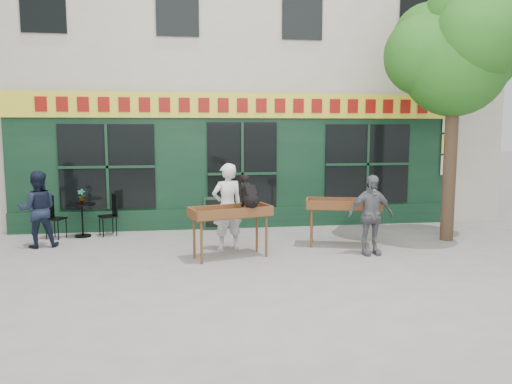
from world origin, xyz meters
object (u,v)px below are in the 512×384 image
book_cart_right (343,207)px  bistro_table (82,213)px  woman (227,207)px  dog (249,191)px  man_right (370,215)px  book_cart_center (230,215)px  man_left (38,209)px

book_cart_right → bistro_table: book_cart_right is taller
book_cart_right → woman: bearing=-165.3°
dog → book_cart_right: dog is taller
book_cart_right → man_right: (0.30, -0.75, -0.04)m
dog → woman: bearing=100.5°
book_cart_center → woman: bearing=73.9°
book_cart_right → bistro_table: size_ratio=2.12×
dog → woman: size_ratio=0.34×
book_cart_center → dog: (0.35, -0.05, 0.47)m
woman → bistro_table: size_ratio=2.32×
man_right → bistro_table: size_ratio=2.06×
man_right → bistro_table: (-5.86, 2.48, -0.24)m
dog → book_cart_right: 2.22m
bistro_table → man_left: man_left is taller
man_right → bistro_table: 6.37m
book_cart_center → man_right: size_ratio=1.03×
bistro_table → man_left: 1.17m
man_left → woman: bearing=155.1°
woman → man_left: (-3.85, 0.79, -0.09)m
book_cart_center → man_left: man_left is taller
book_cart_center → man_left: 4.11m
book_cart_center → man_right: 2.72m
dog → man_left: (-4.20, 1.49, -0.50)m
book_cart_center → dog: size_ratio=2.69×
book_cart_center → dog: 0.59m
book_cart_center → man_right: man_right is taller
book_cart_right → man_right: bearing=-52.4°
woman → bistro_table: woman is taller
book_cart_right → man_right: size_ratio=1.03×
man_right → bistro_table: man_right is taller
dog → man_right: 2.42m
man_left → bistro_table: bearing=-141.2°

